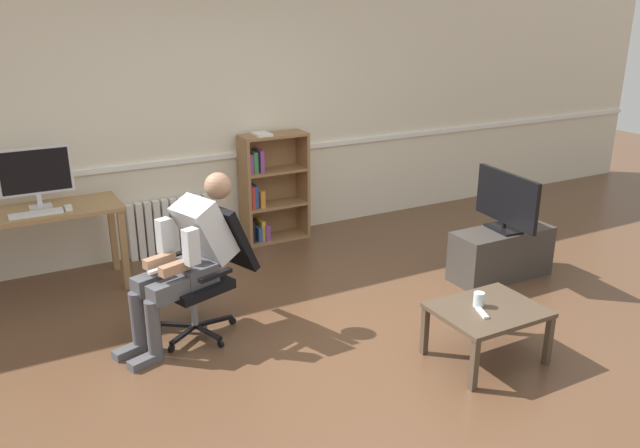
{
  "coord_description": "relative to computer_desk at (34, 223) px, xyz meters",
  "views": [
    {
      "loc": [
        -2.14,
        -3.39,
        2.39
      ],
      "look_at": [
        0.15,
        0.85,
        0.7
      ],
      "focal_mm": 35.54,
      "sensor_mm": 36.0,
      "label": 1
    }
  ],
  "objects": [
    {
      "name": "ground_plane",
      "position": [
        1.87,
        -2.15,
        -0.65
      ],
      "size": [
        18.0,
        18.0,
        0.0
      ],
      "primitive_type": "plane",
      "color": "brown"
    },
    {
      "name": "back_wall",
      "position": [
        1.87,
        0.5,
        0.7
      ],
      "size": [
        12.0,
        0.13,
        2.7
      ],
      "color": "beige",
      "rests_on": "ground_plane"
    },
    {
      "name": "computer_desk",
      "position": [
        0.0,
        0.0,
        0.0
      ],
      "size": [
        1.4,
        0.57,
        0.76
      ],
      "color": "#9E7547",
      "rests_on": "ground_plane"
    },
    {
      "name": "imac_monitor",
      "position": [
        0.07,
        0.08,
        0.4
      ],
      "size": [
        0.59,
        0.14,
        0.51
      ],
      "color": "silver",
      "rests_on": "computer_desk"
    },
    {
      "name": "keyboard",
      "position": [
        0.02,
        -0.14,
        0.12
      ],
      "size": [
        0.41,
        0.12,
        0.02
      ],
      "primitive_type": "cube",
      "color": "white",
      "rests_on": "computer_desk"
    },
    {
      "name": "computer_mouse",
      "position": [
        0.27,
        -0.12,
        0.12
      ],
      "size": [
        0.06,
        0.1,
        0.03
      ],
      "primitive_type": "cube",
      "color": "white",
      "rests_on": "computer_desk"
    },
    {
      "name": "bookshelf",
      "position": [
        2.28,
        0.29,
        -0.09
      ],
      "size": [
        0.7,
        0.29,
        1.16
      ],
      "color": "olive",
      "rests_on": "ground_plane"
    },
    {
      "name": "radiator",
      "position": [
        1.24,
        0.39,
        -0.36
      ],
      "size": [
        0.82,
        0.08,
        0.57
      ],
      "color": "white",
      "rests_on": "ground_plane"
    },
    {
      "name": "office_chair",
      "position": [
        1.08,
        -1.27,
        -0.12
      ],
      "size": [
        0.82,
        0.68,
        0.97
      ],
      "rotation": [
        0.0,
        0.0,
        -1.24
      ],
      "color": "black",
      "rests_on": "ground_plane"
    },
    {
      "name": "person_seated",
      "position": [
        0.91,
        -1.32,
        0.0
      ],
      "size": [
        1.01,
        0.61,
        1.21
      ],
      "rotation": [
        0.0,
        0.0,
        -1.24
      ],
      "color": "#4C4C51",
      "rests_on": "ground_plane"
    },
    {
      "name": "tv_stand",
      "position": [
        3.72,
        -1.62,
        -0.42
      ],
      "size": [
        0.95,
        0.38,
        0.46
      ],
      "color": "#3D3833",
      "rests_on": "ground_plane"
    },
    {
      "name": "tv_screen",
      "position": [
        3.73,
        -1.62,
        0.09
      ],
      "size": [
        0.23,
        0.78,
        0.53
      ],
      "rotation": [
        0.0,
        0.0,
        1.49
      ],
      "color": "black",
      "rests_on": "tv_stand"
    },
    {
      "name": "coffee_table",
      "position": [
        2.62,
        -2.64,
        -0.3
      ],
      "size": [
        0.73,
        0.58,
        0.4
      ],
      "color": "#4C3D2D",
      "rests_on": "ground_plane"
    },
    {
      "name": "drinking_glass",
      "position": [
        2.58,
        -2.58,
        -0.2
      ],
      "size": [
        0.08,
        0.08,
        0.1
      ],
      "primitive_type": "cylinder",
      "color": "silver",
      "rests_on": "coffee_table"
    },
    {
      "name": "spare_remote",
      "position": [
        2.52,
        -2.69,
        -0.24
      ],
      "size": [
        0.08,
        0.15,
        0.02
      ],
      "primitive_type": "cube",
      "rotation": [
        0.0,
        0.0,
        5.94
      ],
      "color": "white",
      "rests_on": "coffee_table"
    }
  ]
}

